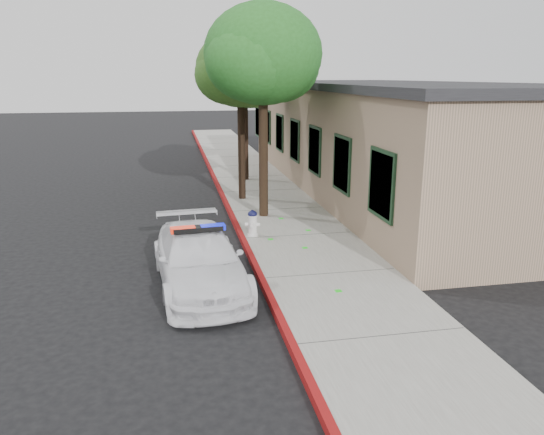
{
  "coord_description": "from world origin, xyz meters",
  "views": [
    {
      "loc": [
        -1.79,
        -10.61,
        4.48
      ],
      "look_at": [
        0.52,
        1.2,
        1.2
      ],
      "focal_mm": 34.44,
      "sensor_mm": 36.0,
      "label": 1
    }
  ],
  "objects_px": {
    "street_tree_near": "(264,59)",
    "street_tree_far": "(246,81)",
    "clapboard_building": "(387,137)",
    "police_car": "(199,259)",
    "fire_hydrant": "(253,223)",
    "street_tree_mid": "(241,73)"
  },
  "relations": [
    {
      "from": "street_tree_far",
      "to": "fire_hydrant",
      "type": "bearing_deg",
      "value": -97.21
    },
    {
      "from": "clapboard_building",
      "to": "street_tree_far",
      "type": "xyz_separation_m",
      "value": [
        -5.31,
        2.38,
        2.13
      ]
    },
    {
      "from": "fire_hydrant",
      "to": "street_tree_far",
      "type": "height_order",
      "value": "street_tree_far"
    },
    {
      "from": "police_car",
      "to": "street_tree_mid",
      "type": "distance_m",
      "value": 8.89
    },
    {
      "from": "clapboard_building",
      "to": "fire_hydrant",
      "type": "height_order",
      "value": "clapboard_building"
    },
    {
      "from": "police_car",
      "to": "fire_hydrant",
      "type": "bearing_deg",
      "value": 56.65
    },
    {
      "from": "street_tree_near",
      "to": "clapboard_building",
      "type": "bearing_deg",
      "value": 33.43
    },
    {
      "from": "fire_hydrant",
      "to": "street_tree_mid",
      "type": "bearing_deg",
      "value": 98.48
    },
    {
      "from": "police_car",
      "to": "street_tree_far",
      "type": "bearing_deg",
      "value": 71.73
    },
    {
      "from": "police_car",
      "to": "clapboard_building",
      "type": "bearing_deg",
      "value": 43.11
    },
    {
      "from": "fire_hydrant",
      "to": "street_tree_near",
      "type": "bearing_deg",
      "value": 84.35
    },
    {
      "from": "fire_hydrant",
      "to": "street_tree_mid",
      "type": "height_order",
      "value": "street_tree_mid"
    },
    {
      "from": "fire_hydrant",
      "to": "street_tree_far",
      "type": "bearing_deg",
      "value": 95.7
    },
    {
      "from": "clapboard_building",
      "to": "fire_hydrant",
      "type": "distance_m",
      "value": 8.76
    },
    {
      "from": "street_tree_far",
      "to": "street_tree_near",
      "type": "bearing_deg",
      "value": -93.12
    },
    {
      "from": "street_tree_near",
      "to": "street_tree_far",
      "type": "height_order",
      "value": "street_tree_near"
    },
    {
      "from": "police_car",
      "to": "street_tree_near",
      "type": "relative_size",
      "value": 0.7
    },
    {
      "from": "clapboard_building",
      "to": "street_tree_far",
      "type": "distance_m",
      "value": 6.19
    },
    {
      "from": "clapboard_building",
      "to": "street_tree_far",
      "type": "height_order",
      "value": "street_tree_far"
    },
    {
      "from": "street_tree_mid",
      "to": "street_tree_far",
      "type": "relative_size",
      "value": 1.07
    },
    {
      "from": "police_car",
      "to": "street_tree_mid",
      "type": "bearing_deg",
      "value": 70.57
    },
    {
      "from": "street_tree_near",
      "to": "street_tree_far",
      "type": "distance_m",
      "value": 6.15
    }
  ]
}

